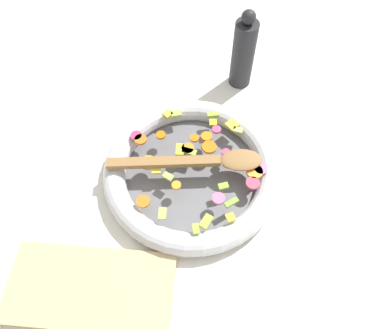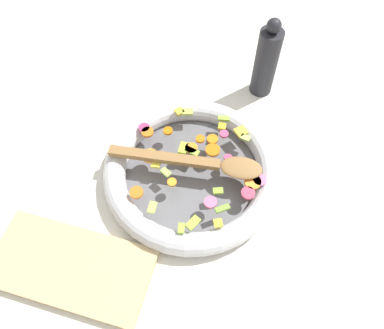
# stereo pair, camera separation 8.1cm
# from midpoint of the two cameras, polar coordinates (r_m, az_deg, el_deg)

# --- Properties ---
(ground_plane) EXTENTS (4.00, 4.00, 0.00)m
(ground_plane) POSITION_cam_midpoint_polar(r_m,az_deg,el_deg) (0.86, -2.71, -1.98)
(ground_plane) COLOR silver
(skillet) EXTENTS (0.40, 0.40, 0.05)m
(skillet) POSITION_cam_midpoint_polar(r_m,az_deg,el_deg) (0.84, -2.77, -1.23)
(skillet) COLOR slate
(skillet) RESTS_ON ground_plane
(chopped_vegetables) EXTENTS (0.32, 0.31, 0.01)m
(chopped_vegetables) POSITION_cam_midpoint_polar(r_m,az_deg,el_deg) (0.82, -1.86, 0.46)
(chopped_vegetables) COLOR orange
(chopped_vegetables) RESTS_ON skillet
(wooden_spoon) EXTENTS (0.34, 0.08, 0.01)m
(wooden_spoon) POSITION_cam_midpoint_polar(r_m,az_deg,el_deg) (0.80, -1.48, 0.29)
(wooden_spoon) COLOR olive
(wooden_spoon) RESTS_ON chopped_vegetables
(pepper_mill) EXTENTS (0.06, 0.06, 0.22)m
(pepper_mill) POSITION_cam_midpoint_polar(r_m,az_deg,el_deg) (0.97, 5.37, 16.46)
(pepper_mill) COLOR #232328
(pepper_mill) RESTS_ON ground_plane
(cutting_board) EXTENTS (0.32, 0.16, 0.02)m
(cutting_board) POSITION_cam_midpoint_polar(r_m,az_deg,el_deg) (0.79, -18.22, -17.71)
(cutting_board) COLOR tan
(cutting_board) RESTS_ON ground_plane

